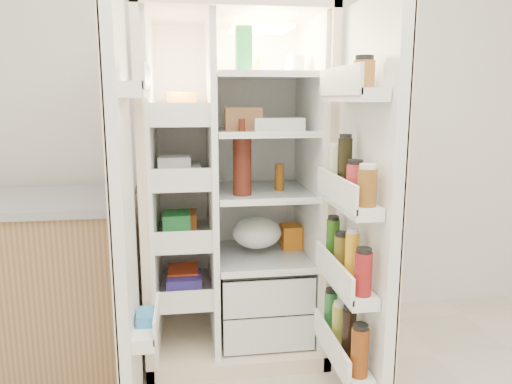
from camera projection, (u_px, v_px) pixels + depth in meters
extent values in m
cube|color=silver|center=(254.00, 101.00, 2.89)|extent=(4.00, 0.02, 2.70)
cube|color=beige|center=(227.00, 178.00, 2.89)|extent=(0.92, 0.04, 1.80)
cube|color=beige|center=(148.00, 190.00, 2.51)|extent=(0.04, 0.70, 1.80)
cube|color=beige|center=(313.00, 186.00, 2.63)|extent=(0.04, 0.70, 1.80)
cube|color=beige|center=(231.00, 14.00, 2.40)|extent=(0.92, 0.70, 0.04)
cube|color=beige|center=(234.00, 338.00, 2.73)|extent=(0.92, 0.70, 0.08)
cube|color=white|center=(228.00, 176.00, 2.86)|extent=(0.84, 0.02, 1.68)
cube|color=white|center=(154.00, 186.00, 2.51)|extent=(0.02, 0.62, 1.68)
cube|color=white|center=(308.00, 183.00, 2.62)|extent=(0.02, 0.62, 1.68)
cube|color=white|center=(212.00, 185.00, 2.55)|extent=(0.03, 0.62, 1.68)
cube|color=silver|center=(262.00, 314.00, 2.71)|extent=(0.47, 0.52, 0.19)
cube|color=silver|center=(262.00, 280.00, 2.67)|extent=(0.47, 0.52, 0.19)
cube|color=#FFD18C|center=(261.00, 29.00, 2.48)|extent=(0.30, 0.30, 0.02)
cube|color=white|center=(185.00, 289.00, 2.63)|extent=(0.28, 0.58, 0.02)
cube|color=white|center=(184.00, 236.00, 2.58)|extent=(0.28, 0.58, 0.02)
cube|color=white|center=(182.00, 180.00, 2.52)|extent=(0.28, 0.58, 0.02)
cube|color=white|center=(180.00, 122.00, 2.46)|extent=(0.28, 0.58, 0.02)
cube|color=silver|center=(262.00, 255.00, 2.66)|extent=(0.49, 0.58, 0.01)
cube|color=silver|center=(262.00, 191.00, 2.59)|extent=(0.49, 0.58, 0.01)
cube|color=silver|center=(262.00, 131.00, 2.53)|extent=(0.49, 0.58, 0.02)
cube|color=silver|center=(262.00, 76.00, 2.48)|extent=(0.49, 0.58, 0.02)
cube|color=#E84B20|center=(185.00, 278.00, 2.62)|extent=(0.16, 0.20, 0.10)
cube|color=green|center=(183.00, 223.00, 2.56)|extent=(0.14, 0.18, 0.12)
cube|color=silver|center=(182.00, 172.00, 2.51)|extent=(0.20, 0.22, 0.07)
cube|color=orange|center=(180.00, 106.00, 2.45)|extent=(0.15, 0.16, 0.14)
cube|color=#4536A4|center=(185.00, 279.00, 2.62)|extent=(0.18, 0.20, 0.09)
cube|color=orange|center=(183.00, 225.00, 2.57)|extent=(0.14, 0.18, 0.10)
cube|color=silver|center=(182.00, 167.00, 2.51)|extent=(0.16, 0.16, 0.12)
sphere|color=orange|center=(241.00, 332.00, 2.62)|extent=(0.07, 0.07, 0.07)
sphere|color=orange|center=(257.00, 327.00, 2.67)|extent=(0.07, 0.07, 0.07)
sphere|color=orange|center=(276.00, 330.00, 2.65)|extent=(0.07, 0.07, 0.07)
sphere|color=orange|center=(247.00, 320.00, 2.77)|extent=(0.07, 0.07, 0.07)
sphere|color=orange|center=(265.00, 320.00, 2.76)|extent=(0.07, 0.07, 0.07)
sphere|color=orange|center=(284.00, 322.00, 2.74)|extent=(0.07, 0.07, 0.07)
sphere|color=orange|center=(234.00, 326.00, 2.70)|extent=(0.07, 0.07, 0.07)
sphere|color=orange|center=(275.00, 318.00, 2.79)|extent=(0.07, 0.07, 0.07)
ellipsoid|color=#3F7A28|center=(261.00, 276.00, 2.68)|extent=(0.26, 0.24, 0.11)
cylinder|color=#4D1A10|center=(242.00, 166.00, 2.43)|extent=(0.09, 0.09, 0.29)
cylinder|color=brown|center=(279.00, 177.00, 2.56)|extent=(0.05, 0.05, 0.14)
cube|color=#28934D|center=(244.00, 50.00, 2.34)|extent=(0.08, 0.08, 0.22)
cylinder|color=white|center=(295.00, 65.00, 2.43)|extent=(0.10, 0.10, 0.09)
cylinder|color=olive|center=(253.00, 66.00, 2.56)|extent=(0.07, 0.07, 0.09)
cube|color=white|center=(278.00, 124.00, 2.45)|extent=(0.25, 0.11, 0.06)
cube|color=#A86C43|center=(243.00, 119.00, 2.49)|extent=(0.19, 0.10, 0.12)
ellipsoid|color=white|center=(257.00, 239.00, 2.65)|extent=(0.27, 0.24, 0.17)
cube|color=orange|center=(291.00, 236.00, 2.77)|extent=(0.11, 0.13, 0.13)
cube|color=white|center=(123.00, 216.00, 1.96)|extent=(0.05, 0.40, 1.72)
cube|color=beige|center=(117.00, 216.00, 1.96)|extent=(0.01, 0.40, 1.72)
cube|color=white|center=(146.00, 329.00, 2.07)|extent=(0.09, 0.32, 0.06)
cube|color=white|center=(135.00, 90.00, 1.88)|extent=(0.09, 0.32, 0.06)
cube|color=#338CCC|center=(146.00, 322.00, 2.06)|extent=(0.07, 0.12, 0.10)
cube|color=white|center=(367.00, 213.00, 2.02)|extent=(0.05, 0.58, 1.72)
cube|color=beige|center=(373.00, 212.00, 2.02)|extent=(0.01, 0.58, 1.72)
cube|color=white|center=(342.00, 355.00, 2.13)|extent=(0.11, 0.50, 0.05)
cube|color=white|center=(345.00, 282.00, 2.06)|extent=(0.11, 0.50, 0.05)
cube|color=white|center=(348.00, 202.00, 2.00)|extent=(0.11, 0.50, 0.05)
cube|color=white|center=(352.00, 95.00, 1.91)|extent=(0.11, 0.50, 0.05)
cylinder|color=#72330C|center=(360.00, 352.00, 1.91)|extent=(0.07, 0.07, 0.20)
cylinder|color=black|center=(349.00, 334.00, 2.03)|extent=(0.06, 0.06, 0.22)
cylinder|color=#A5A437|center=(339.00, 325.00, 2.16)|extent=(0.06, 0.06, 0.18)
cylinder|color=#246E31|center=(331.00, 311.00, 2.29)|extent=(0.06, 0.06, 0.19)
cylinder|color=maroon|center=(363.00, 274.00, 1.85)|extent=(0.07, 0.07, 0.17)
cylinder|color=#F4AB1C|center=(352.00, 258.00, 1.97)|extent=(0.06, 0.06, 0.21)
cylinder|color=brown|center=(342.00, 254.00, 2.10)|extent=(0.07, 0.07, 0.16)
cylinder|color=#255C15|center=(333.00, 241.00, 2.22)|extent=(0.06, 0.06, 0.20)
cylinder|color=brown|center=(367.00, 188.00, 1.78)|extent=(0.07, 0.07, 0.14)
cylinder|color=#B22D2F|center=(355.00, 182.00, 1.91)|extent=(0.07, 0.07, 0.14)
cylinder|color=black|center=(345.00, 166.00, 2.03)|extent=(0.06, 0.06, 0.23)
cylinder|color=beige|center=(335.00, 168.00, 2.16)|extent=(0.06, 0.06, 0.18)
cylinder|color=#996126|center=(364.00, 74.00, 1.78)|extent=(0.08, 0.08, 0.10)
cube|color=#9C754E|center=(12.00, 288.00, 2.45)|extent=(1.18, 0.61, 0.85)
cube|color=gray|center=(3.00, 203.00, 2.37)|extent=(1.22, 0.65, 0.04)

